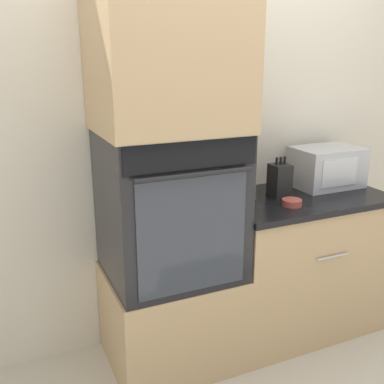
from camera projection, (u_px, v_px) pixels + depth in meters
name	position (u px, v px, depth m)	size (l,w,h in m)	color
ground_plane	(250.00, 372.00, 2.51)	(12.00, 12.00, 0.00)	beige
wall_back	(203.00, 133.00, 2.69)	(8.00, 0.05, 2.50)	beige
oven_cabinet_base	(171.00, 316.00, 2.55)	(0.70, 0.60, 0.55)	tan
wall_oven	(170.00, 205.00, 2.35)	(0.68, 0.64, 0.78)	black
oven_cabinet_upper	(167.00, 48.00, 2.13)	(0.70, 0.60, 0.79)	tan
counter_unit	(297.00, 262.00, 2.84)	(1.03, 0.63, 0.89)	tan
microwave	(326.00, 167.00, 2.86)	(0.43, 0.30, 0.25)	#B2B5BA
knife_block	(280.00, 180.00, 2.66)	(0.11, 0.11, 0.24)	black
bowl	(292.00, 203.00, 2.51)	(0.11, 0.11, 0.04)	#B24C42
condiment_jar_near	(251.00, 191.00, 2.61)	(0.06, 0.06, 0.11)	#427047
condiment_jar_mid	(248.00, 184.00, 2.83)	(0.05, 0.05, 0.07)	brown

